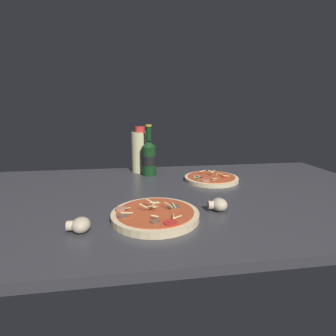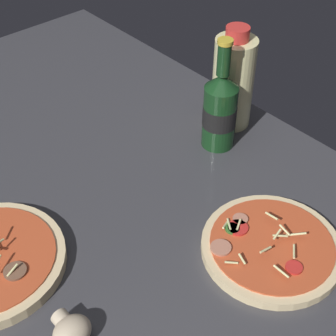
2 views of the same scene
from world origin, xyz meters
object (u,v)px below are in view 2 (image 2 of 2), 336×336
pizza_far (271,247)px  oil_bottle (233,81)px  beer_bottle (220,109)px  mushroom_left (71,330)px

pizza_far → oil_bottle: oil_bottle is taller
beer_bottle → mushroom_left: beer_bottle is taller
pizza_far → mushroom_left: pizza_far is taller
pizza_far → oil_bottle: 37.10cm
pizza_far → mushroom_left: size_ratio=3.89×
pizza_far → beer_bottle: bearing=151.7°
mushroom_left → pizza_far: bearing=76.0°
pizza_far → beer_bottle: beer_bottle is taller
beer_bottle → oil_bottle: size_ratio=1.06×
beer_bottle → mushroom_left: (17.34, -46.74, -6.45)cm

